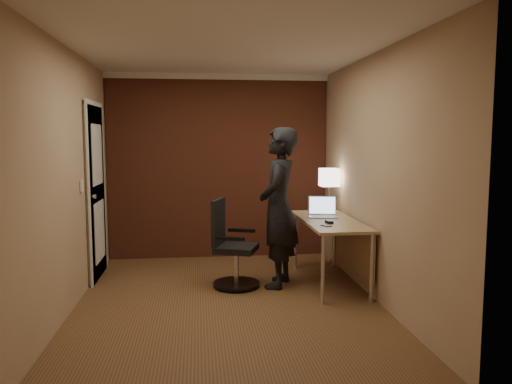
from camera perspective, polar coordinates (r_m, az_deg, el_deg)
room at (r=6.42m, az=-6.58°, el=3.71°), size 4.00×4.00×4.00m
desk at (r=5.70m, az=9.11°, el=-4.39°), size 0.60×1.50×0.73m
desk_lamp at (r=6.27m, az=8.37°, el=1.60°), size 0.22×0.22×0.54m
laptop at (r=5.88m, az=7.60°, el=-2.16°), size 0.37×0.31×0.23m
mouse at (r=5.42m, az=8.36°, el=-3.40°), size 0.07×0.11×0.03m
phone at (r=5.25m, az=8.02°, el=-3.83°), size 0.10×0.13×0.01m
office_chair at (r=5.54m, az=-2.89°, el=-6.56°), size 0.55×0.60×0.95m
person at (r=5.49m, az=2.60°, el=-1.79°), size 0.61×0.75×1.76m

